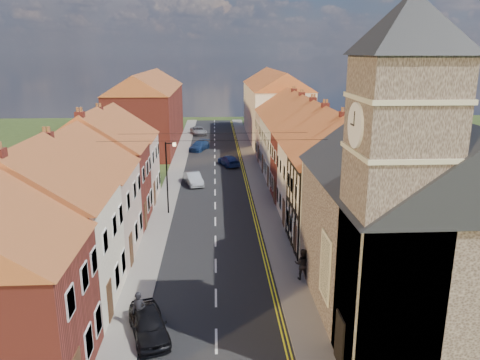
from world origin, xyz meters
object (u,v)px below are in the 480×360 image
Objects in this scene: car_mid at (193,179)px; car_distant at (199,131)px; church at (412,210)px; pedestrian_right at (302,264)px; pedestrian_left at (139,311)px; car_far at (199,146)px; car_far_b at (229,161)px; car_near at (149,324)px; lamppost at (168,173)px.

car_distant is (-0.43, 30.04, -0.00)m from car_mid.
church is 7.99× the size of pedestrian_right.
car_far is at bearing 101.57° from pedestrian_left.
car_far is 12.75m from car_distant.
pedestrian_right is at bearing -95.20° from car_distant.
car_mid is (-11.54, 25.53, -5.24)m from church.
pedestrian_right reaches higher than car_far_b.
car_mid reaches higher than car_distant.
church is at bearing 85.04° from car_far_b.
car_far is 2.30× the size of pedestrian_right.
car_near is 0.90× the size of car_far.
pedestrian_right is (-4.26, 4.42, -4.81)m from church.
car_distant is at bearing 72.27° from car_near.
pedestrian_right reaches higher than car_mid.
car_far_b is at bearing 72.07° from lamppost.
pedestrian_left is at bearing 63.15° from car_far_b.
pedestrian_right is at bearing 14.68° from car_near.
car_distant is (0.59, 56.30, -0.03)m from car_near.
church is 8.00× the size of pedestrian_left.
pedestrian_left reaches higher than car_near.
lamppost is 26.37m from car_far.
car_far_b is at bearing 64.79° from car_near.
pedestrian_left is at bearing -108.08° from car_mid.
pedestrian_left reaches higher than car_distant.
car_mid is 25.82m from pedestrian_left.
car_far is at bearing 86.25° from lamppost.
car_near is 34.71m from car_far_b.
car_distant is at bearing -96.77° from car_far_b.
church is 3.91× the size of car_mid.
car_distant reaches higher than car_far.
pedestrian_left is 34.30m from car_far_b.
church is at bearing 14.72° from pedestrian_left.
lamppost is at bearing 104.08° from pedestrian_left.
car_far is 0.95× the size of car_distant.
lamppost is at bearing -115.16° from car_mid.
lamppost is at bearing -74.19° from car_far.
car_far is at bearing -101.47° from car_distant.
church is 28.50m from car_mid.
car_distant is at bearing 88.23° from lamppost.
lamppost reaches higher than car_mid.
lamppost is 18.07m from car_far_b.
car_near is at bearing 64.09° from car_far_b.
lamppost is 15.35m from pedestrian_right.
pedestrian_left is at bearing 118.40° from car_near.
pedestrian_left reaches higher than car_far.
car_far is at bearing 104.98° from church.
pedestrian_right is at bearing -85.68° from car_mid.
pedestrian_left is 9.96m from pedestrian_right.
pedestrian_left is at bearing -72.57° from car_far.
car_mid is at bearing 114.31° from church.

